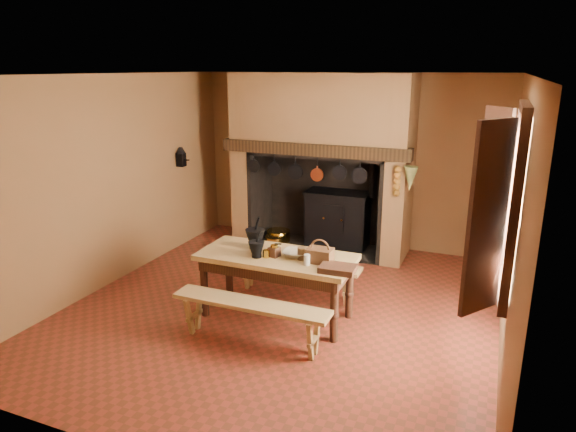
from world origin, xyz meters
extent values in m
plane|color=maroon|center=(0.00, 0.00, 0.00)|extent=(5.50, 5.50, 0.00)
plane|color=silver|center=(0.00, 0.00, 2.80)|extent=(5.50, 5.50, 0.00)
cube|color=brown|center=(0.00, 2.75, 1.40)|extent=(5.00, 0.02, 2.80)
cube|color=brown|center=(-2.50, 0.00, 1.40)|extent=(0.02, 5.50, 2.80)
cube|color=brown|center=(2.50, 0.00, 1.40)|extent=(0.02, 5.50, 2.80)
cube|color=brown|center=(0.00, -2.75, 1.40)|extent=(5.00, 0.02, 2.80)
cube|color=brown|center=(-1.55, 2.30, 1.40)|extent=(0.30, 0.90, 2.80)
cube|color=brown|center=(0.95, 2.30, 1.40)|extent=(0.30, 0.90, 2.80)
cube|color=brown|center=(-0.30, 2.30, 2.20)|extent=(2.20, 0.90, 1.20)
cube|color=black|center=(-0.30, 1.90, 1.69)|extent=(2.95, 0.22, 0.18)
cube|color=black|center=(-0.30, 2.72, 0.80)|extent=(2.20, 0.06, 1.60)
cube|color=black|center=(-0.30, 2.30, 0.01)|extent=(2.20, 0.90, 0.02)
cube|color=black|center=(-0.05, 2.45, 0.45)|extent=(1.00, 0.50, 0.90)
cube|color=black|center=(-0.05, 2.43, 0.92)|extent=(1.04, 0.54, 0.04)
cube|color=black|center=(-0.05, 2.19, 0.55)|extent=(0.35, 0.02, 0.45)
cylinder|color=black|center=(0.50, 2.45, 1.25)|extent=(0.10, 0.10, 0.70)
cylinder|color=#B8902A|center=(-0.20, 2.17, 0.55)|extent=(0.03, 0.03, 0.03)
cylinder|color=#B8902A|center=(0.10, 2.17, 0.55)|extent=(0.03, 0.03, 0.03)
cylinder|color=#B8902A|center=(-1.05, 2.30, 0.10)|extent=(0.40, 0.40, 0.20)
cylinder|color=#B8902A|center=(-1.00, 2.05, 0.09)|extent=(0.34, 0.34, 0.18)
cube|color=black|center=(-1.25, 2.40, 0.08)|extent=(0.18, 0.18, 0.16)
cone|color=brown|center=(1.18, 1.79, 1.38)|extent=(0.20, 0.20, 0.35)
cube|color=white|center=(2.48, -0.40, 1.70)|extent=(0.02, 1.00, 1.60)
cube|color=#391C12|center=(2.45, -0.40, 2.54)|extent=(0.08, 1.16, 0.08)
cube|color=#391C12|center=(2.45, -0.40, 0.86)|extent=(0.08, 1.16, 0.08)
cube|color=#391C12|center=(2.25, -1.08, 1.70)|extent=(0.29, 0.39, 1.60)
cube|color=#391C12|center=(2.25, 0.28, 1.70)|extent=(0.29, 0.39, 1.60)
cube|color=black|center=(-2.42, 1.55, 1.45)|extent=(0.12, 0.12, 0.22)
cone|color=black|center=(-2.42, 1.55, 1.60)|extent=(0.16, 0.16, 0.10)
cylinder|color=black|center=(-2.33, 1.55, 1.45)|extent=(0.12, 0.02, 0.02)
cube|color=tan|center=(0.02, -0.22, 0.76)|extent=(1.81, 0.81, 0.06)
cube|color=#391C12|center=(0.02, -0.22, 0.65)|extent=(1.69, 0.68, 0.14)
cylinder|color=#391C12|center=(-0.78, -0.53, 0.36)|extent=(0.09, 0.09, 0.73)
cylinder|color=#391C12|center=(0.83, -0.53, 0.36)|extent=(0.09, 0.09, 0.73)
cylinder|color=#391C12|center=(-0.78, 0.08, 0.36)|extent=(0.09, 0.09, 0.73)
cylinder|color=#391C12|center=(0.83, 0.08, 0.36)|extent=(0.09, 0.09, 0.73)
cube|color=tan|center=(0.02, -0.91, 0.47)|extent=(1.75, 0.31, 0.04)
cube|color=tan|center=(0.02, 0.40, 0.45)|extent=(1.69, 0.30, 0.04)
cylinder|color=black|center=(-0.30, -0.12, 0.81)|extent=(0.14, 0.14, 0.04)
cone|color=black|center=(-0.30, -0.12, 0.93)|extent=(0.24, 0.24, 0.20)
cylinder|color=black|center=(-0.27, -0.12, 1.09)|extent=(0.10, 0.06, 0.19)
cylinder|color=black|center=(-0.16, -0.39, 0.80)|extent=(0.11, 0.11, 0.03)
cone|color=black|center=(-0.16, -0.39, 0.90)|extent=(0.19, 0.19, 0.15)
cylinder|color=black|center=(-0.13, -0.39, 1.03)|extent=(0.08, 0.04, 0.15)
cube|color=#391C12|center=(0.02, -0.29, 0.84)|extent=(0.14, 0.14, 0.11)
cylinder|color=#B8902A|center=(0.02, -0.29, 0.91)|extent=(0.08, 0.08, 0.03)
cylinder|color=black|center=(0.07, -0.29, 0.94)|extent=(0.10, 0.04, 0.03)
cylinder|color=#B8902A|center=(-0.05, -0.35, 0.83)|extent=(0.08, 0.08, 0.09)
cylinder|color=#B8902A|center=(0.43, -0.14, 0.83)|extent=(0.10, 0.10, 0.09)
imported|color=tan|center=(0.25, -0.20, 0.82)|extent=(0.33, 0.33, 0.07)
cylinder|color=#53381F|center=(0.35, -0.25, 0.86)|extent=(0.12, 0.12, 0.14)
cylinder|color=beige|center=(0.46, -0.40, 0.85)|extent=(0.07, 0.07, 0.12)
cube|color=#512D18|center=(0.56, -0.25, 0.86)|extent=(0.28, 0.21, 0.16)
torus|color=#512D18|center=(0.56, -0.25, 0.94)|extent=(0.23, 0.02, 0.23)
cube|color=#391C12|center=(0.83, -0.44, 0.82)|extent=(0.39, 0.29, 0.06)
imported|color=#B8902A|center=(-0.21, -0.30, 0.84)|extent=(0.16, 0.16, 0.10)
camera|label=1|loc=(2.27, -5.33, 2.88)|focal=32.00mm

